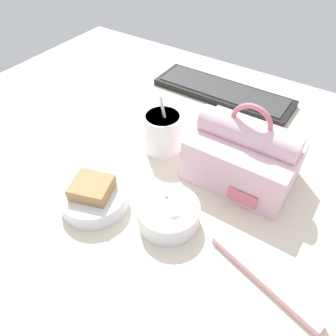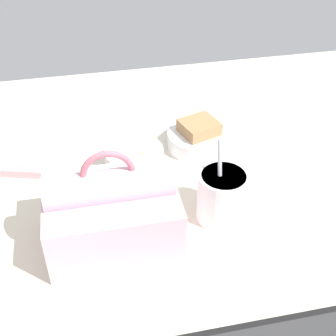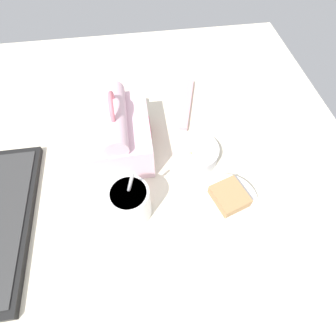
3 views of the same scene
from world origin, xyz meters
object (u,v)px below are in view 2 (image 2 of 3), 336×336
lunch_bag (112,212)px  chopstick_case (35,172)px  soup_cup (222,195)px  bento_bowl_sandwich (199,137)px  bento_bowl_snacks (134,158)px

lunch_bag → chopstick_case: lunch_bag is taller
lunch_bag → chopstick_case: 25.05cm
soup_cup → bento_bowl_sandwich: size_ratio=1.17×
bento_bowl_snacks → chopstick_case: bearing=-4.6°
soup_cup → bento_bowl_snacks: size_ratio=1.33×
soup_cup → chopstick_case: (32.77, -18.79, -4.13)cm
soup_cup → bento_bowl_sandwich: (-1.69, -21.81, -2.61)cm
lunch_bag → bento_bowl_snacks: (-6.39, -18.83, -3.83)cm
bento_bowl_sandwich → chopstick_case: bearing=5.0°
bento_bowl_snacks → chopstick_case: size_ratio=0.56×
lunch_bag → bento_bowl_snacks: size_ratio=1.80×
lunch_bag → soup_cup: (-19.29, -1.62, -1.28)cm
bento_bowl_sandwich → bento_bowl_snacks: bento_bowl_sandwich is taller
soup_cup → bento_bowl_sandwich: 22.03cm
lunch_bag → chopstick_case: size_ratio=1.01×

